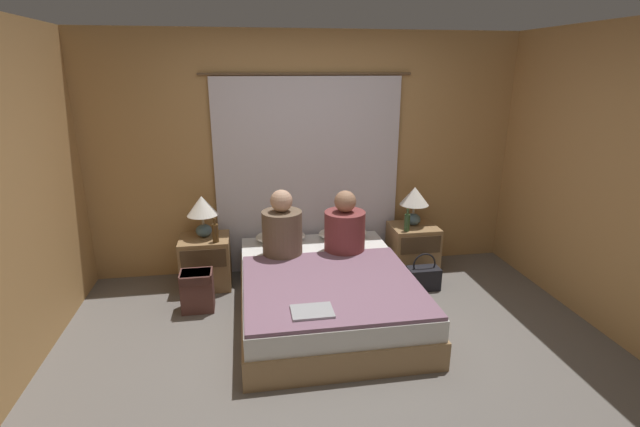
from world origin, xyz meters
The scene contains 19 objects.
ground_plane centered at (0.00, 0.00, 0.00)m, with size 16.00×16.00×0.00m, color #66605B.
wall_back centered at (0.00, 1.80, 1.25)m, with size 4.61×0.06×2.50m.
wall_right centered at (2.28, 0.00, 1.25)m, with size 0.06×3.65×2.50m.
curtain_panel centered at (0.00, 1.73, 1.04)m, with size 2.14×0.02×2.09m.
bed centered at (0.00, 0.69, 0.20)m, with size 1.50×1.99×0.41m.
nightstand_left centered at (-1.10, 1.44, 0.26)m, with size 0.49×0.44×0.52m.
nightstand_right centered at (1.10, 1.44, 0.26)m, with size 0.49×0.44×0.52m.
lamp_left centered at (-1.10, 1.48, 0.80)m, with size 0.30×0.30×0.42m.
lamp_right centered at (1.10, 1.48, 0.80)m, with size 0.30×0.30×0.42m.
pillow_left centered at (-0.33, 1.49, 0.47)m, with size 0.52×0.30×0.12m.
pillow_right centered at (0.33, 1.49, 0.47)m, with size 0.52×0.30×0.12m.
blanket_on_bed centered at (0.00, 0.41, 0.42)m, with size 1.44×1.36×0.03m.
person_left_in_bed centered at (-0.34, 1.12, 0.67)m, with size 0.38×0.38×0.65m.
person_right_in_bed centered at (0.27, 1.12, 0.65)m, with size 0.40×0.40×0.62m.
beer_bottle_on_left_stand centered at (-0.97, 1.30, 0.61)m, with size 0.06×0.06×0.24m.
beer_bottle_on_right_stand centered at (0.96, 1.30, 0.61)m, with size 0.06×0.06×0.24m.
laptop_on_bed centered at (-0.23, -0.05, 0.45)m, with size 0.31×0.22×0.02m.
backpack_on_floor centered at (-1.14, 0.94, 0.21)m, with size 0.29×0.24×0.38m.
handbag_on_floor centered at (1.06, 1.01, 0.12)m, with size 0.31×0.18×0.38m.
Camera 1 is at (-0.66, -3.01, 2.14)m, focal length 26.00 mm.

